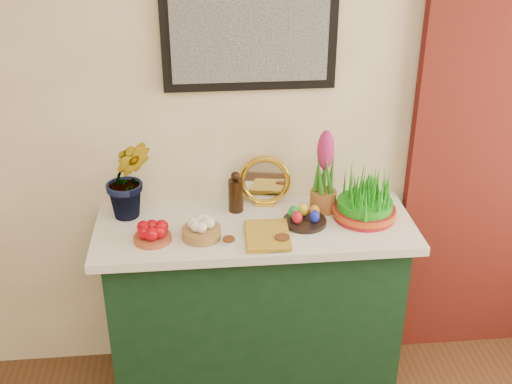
{
  "coord_description": "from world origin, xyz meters",
  "views": [
    {
      "loc": [
        -0.17,
        -0.44,
        2.29
      ],
      "look_at": [
        0.06,
        1.95,
        1.07
      ],
      "focal_mm": 45.0,
      "sensor_mm": 36.0,
      "label": 1
    }
  ],
  "objects_px": {
    "hyacinth_green": "(127,166)",
    "wheatgrass_sabzeh": "(365,197)",
    "sideboard": "(255,309)",
    "book": "(245,236)",
    "mirror": "(265,181)"
  },
  "relations": [
    {
      "from": "hyacinth_green",
      "to": "wheatgrass_sabzeh",
      "type": "xyz_separation_m",
      "value": [
        1.03,
        -0.11,
        -0.15
      ]
    },
    {
      "from": "sideboard",
      "to": "wheatgrass_sabzeh",
      "type": "distance_m",
      "value": 0.75
    },
    {
      "from": "sideboard",
      "to": "book",
      "type": "relative_size",
      "value": 5.25
    },
    {
      "from": "book",
      "to": "wheatgrass_sabzeh",
      "type": "distance_m",
      "value": 0.57
    },
    {
      "from": "sideboard",
      "to": "hyacinth_green",
      "type": "height_order",
      "value": "hyacinth_green"
    },
    {
      "from": "mirror",
      "to": "book",
      "type": "height_order",
      "value": "mirror"
    },
    {
      "from": "sideboard",
      "to": "mirror",
      "type": "xyz_separation_m",
      "value": [
        0.06,
        0.18,
        0.58
      ]
    },
    {
      "from": "mirror",
      "to": "wheatgrass_sabzeh",
      "type": "xyz_separation_m",
      "value": [
        0.43,
        -0.18,
        -0.01
      ]
    },
    {
      "from": "sideboard",
      "to": "wheatgrass_sabzeh",
      "type": "relative_size",
      "value": 4.58
    },
    {
      "from": "hyacinth_green",
      "to": "sideboard",
      "type": "bearing_deg",
      "value": -15.34
    },
    {
      "from": "mirror",
      "to": "wheatgrass_sabzeh",
      "type": "relative_size",
      "value": 0.85
    },
    {
      "from": "hyacinth_green",
      "to": "book",
      "type": "relative_size",
      "value": 2.0
    },
    {
      "from": "sideboard",
      "to": "book",
      "type": "height_order",
      "value": "book"
    },
    {
      "from": "mirror",
      "to": "wheatgrass_sabzeh",
      "type": "distance_m",
      "value": 0.46
    },
    {
      "from": "hyacinth_green",
      "to": "mirror",
      "type": "bearing_deg",
      "value": 3.11
    }
  ]
}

